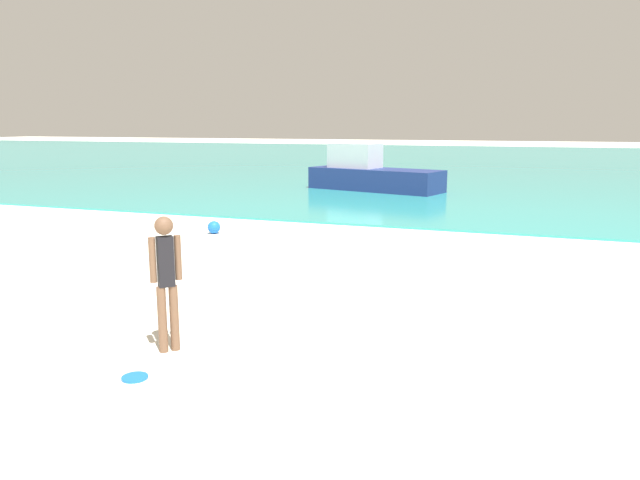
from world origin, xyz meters
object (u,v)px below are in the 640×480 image
object	(u,v)px
boat_near	(371,174)
beach_ball	(214,227)
person_standing	(166,276)
frisbee	(135,377)

from	to	relation	value
boat_near	beach_ball	size ratio (longest dim) A/B	17.81
person_standing	frisbee	xyz separation A→B (m)	(0.11, -0.83, -0.93)
frisbee	beach_ball	bearing A→B (deg)	114.34
beach_ball	person_standing	bearing A→B (deg)	-63.93
person_standing	beach_ball	distance (m)	8.08
frisbee	beach_ball	distance (m)	8.84
frisbee	boat_near	distance (m)	18.94
person_standing	boat_near	bearing A→B (deg)	50.42
boat_near	beach_ball	xyz separation A→B (m)	(-1.13, -10.71, -0.54)
beach_ball	boat_near	bearing A→B (deg)	84.00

